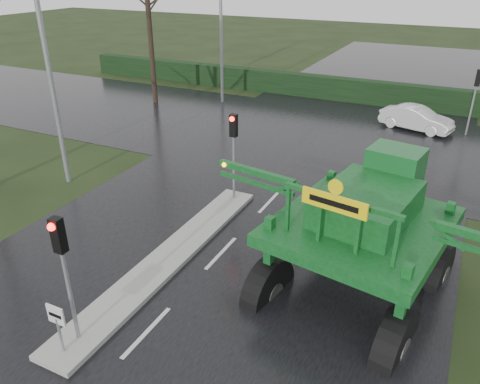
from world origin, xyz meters
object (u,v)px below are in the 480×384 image
at_px(crop_sprayer, 275,214).
at_px(traffic_signal_near, 62,255).
at_px(street_light_left_far, 225,7).
at_px(white_sedan, 414,130).
at_px(street_light_left_near, 49,36).
at_px(traffic_signal_mid, 234,139).
at_px(keep_left_sign, 57,322).
at_px(traffic_signal_far, 476,88).

bearing_deg(crop_sprayer, traffic_signal_near, -120.14).
bearing_deg(street_light_left_far, white_sedan, -1.49).
distance_m(street_light_left_near, white_sedan, 19.21).
xyz_separation_m(traffic_signal_mid, white_sedan, (5.19, 12.19, -2.59)).
height_order(keep_left_sign, crop_sprayer, crop_sprayer).
relative_size(traffic_signal_far, street_light_left_far, 0.35).
height_order(traffic_signal_near, crop_sprayer, crop_sprayer).
xyz_separation_m(keep_left_sign, crop_sprayer, (3.45, 4.62, 1.36)).
height_order(traffic_signal_far, white_sedan, traffic_signal_far).
xyz_separation_m(traffic_signal_mid, street_light_left_near, (-6.89, -1.49, 3.40)).
distance_m(traffic_signal_near, crop_sprayer, 5.38).
height_order(street_light_left_far, white_sedan, street_light_left_far).
bearing_deg(crop_sprayer, street_light_left_far, 131.32).
distance_m(traffic_signal_near, street_light_left_far, 22.37).
bearing_deg(traffic_signal_far, traffic_signal_near, 69.64).
relative_size(street_light_left_far, white_sedan, 2.56).
distance_m(street_light_left_near, street_light_left_far, 14.00).
relative_size(street_light_left_far, crop_sprayer, 1.10).
relative_size(traffic_signal_near, street_light_left_near, 0.35).
bearing_deg(street_light_left_near, traffic_signal_near, -45.47).
bearing_deg(white_sedan, street_light_left_near, 153.68).
bearing_deg(crop_sprayer, traffic_signal_far, 85.39).
xyz_separation_m(keep_left_sign, traffic_signal_far, (7.80, 21.51, 1.53)).
distance_m(traffic_signal_near, traffic_signal_far, 22.42).
bearing_deg(white_sedan, traffic_signal_near, -178.95).
relative_size(keep_left_sign, traffic_signal_mid, 0.38).
relative_size(traffic_signal_mid, street_light_left_near, 0.35).
height_order(traffic_signal_mid, street_light_left_far, street_light_left_far).
bearing_deg(keep_left_sign, white_sedan, 76.25).
bearing_deg(keep_left_sign, traffic_signal_near, 90.00).
bearing_deg(keep_left_sign, crop_sprayer, 53.19).
bearing_deg(traffic_signal_near, street_light_left_near, 134.53).
relative_size(traffic_signal_far, white_sedan, 0.90).
distance_m(street_light_left_near, crop_sprayer, 11.32).
bearing_deg(traffic_signal_far, street_light_left_far, 0.03).
bearing_deg(traffic_signal_near, traffic_signal_mid, 90.00).
height_order(street_light_left_near, white_sedan, street_light_left_near).
bearing_deg(traffic_signal_mid, street_light_left_near, -167.79).
height_order(traffic_signal_near, white_sedan, traffic_signal_near).
distance_m(traffic_signal_near, traffic_signal_mid, 8.50).
relative_size(keep_left_sign, street_light_left_near, 0.14).
bearing_deg(traffic_signal_near, traffic_signal_far, 69.64).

